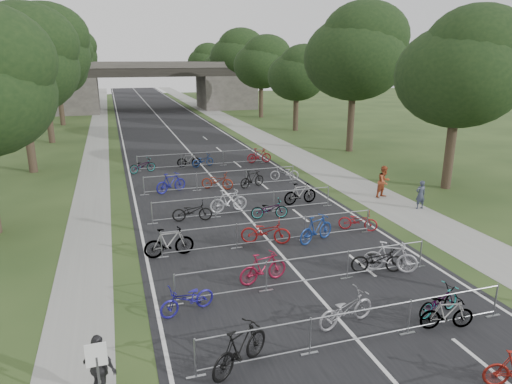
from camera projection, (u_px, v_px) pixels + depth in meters
road at (164, 123)px, 55.08m from camera, size 11.00×140.00×0.01m
sidewalk_right at (228, 121)px, 57.39m from camera, size 3.00×140.00×0.01m
sidewalk_left at (99, 126)px, 52.90m from camera, size 2.00×140.00×0.01m
lane_markings at (164, 123)px, 55.08m from camera, size 0.12×140.00×0.00m
overpass_bridge at (151, 86)px, 67.79m from camera, size 31.00×8.00×7.05m
park_sign at (97, 366)px, 9.78m from camera, size 0.45×0.06×1.83m
tree_right_0 at (462, 71)px, 25.76m from camera, size 7.17×7.17×10.93m
tree_left_1 at (20, 63)px, 29.53m from camera, size 7.56×7.56×11.53m
tree_right_1 at (356, 54)px, 36.45m from camera, size 8.18×8.18×12.47m
tree_left_2 at (42, 52)px, 40.27m from camera, size 8.40×8.40×12.81m
tree_right_2 at (298, 74)px, 47.98m from camera, size 6.16×6.16×9.39m
tree_left_3 at (57, 68)px, 51.70m from camera, size 6.72×6.72×10.25m
tree_right_3 at (262, 63)px, 58.67m from camera, size 7.17×7.17×10.93m
tree_left_4 at (65, 60)px, 62.44m from camera, size 7.56×7.56×11.53m
tree_right_4 at (237, 56)px, 69.37m from camera, size 8.18×8.18×12.47m
tree_left_5 at (71, 54)px, 73.18m from camera, size 8.40×8.40×12.81m
tree_right_5 at (220, 67)px, 80.89m from camera, size 6.16×6.16×9.39m
tree_left_6 at (76, 64)px, 84.61m from camera, size 6.72×6.72×10.25m
tree_right_6 at (206, 61)px, 91.59m from camera, size 7.17×7.17×10.93m
barrier_row_1 at (361, 326)px, 12.50m from camera, size 9.70×0.08×1.10m
barrier_row_2 at (308, 270)px, 15.79m from camera, size 9.70×0.08×1.10m
barrier_row_3 at (272, 232)px, 19.27m from camera, size 9.70×0.08×1.10m
barrier_row_4 at (245, 204)px, 22.92m from camera, size 9.70×0.08×1.10m
barrier_row_5 at (222, 180)px, 27.50m from camera, size 9.70×0.08×1.10m
barrier_row_6 at (203, 159)px, 32.98m from camera, size 9.70×0.08×1.10m
bike_4 at (240, 348)px, 11.46m from camera, size 2.01×1.57×1.21m
bike_5 at (346, 309)px, 13.41m from camera, size 2.08×1.11×1.04m
bike_6 at (447, 314)px, 13.22m from camera, size 1.68×0.80×0.97m
bike_7 at (439, 301)px, 13.97m from camera, size 1.80×0.97×0.90m
bike_8 at (187, 299)px, 14.05m from camera, size 1.91×1.11×0.95m
bike_9 at (263, 268)px, 15.95m from camera, size 1.93×0.87×1.12m
bike_10 at (377, 260)px, 16.72m from camera, size 2.05×1.16×1.02m
bike_11 at (390, 257)px, 16.72m from camera, size 1.99×1.44×1.18m
bike_12 at (169, 243)px, 18.04m from camera, size 2.01×0.66×1.19m
bike_13 at (266, 232)px, 19.30m from camera, size 2.23×1.46×1.11m
bike_14 at (316, 229)px, 19.47m from camera, size 2.04×1.28×1.19m
bike_15 at (358, 221)px, 20.82m from camera, size 1.82×1.43×0.92m
bike_16 at (192, 211)px, 22.00m from camera, size 2.00×0.96×1.01m
bike_17 at (229, 201)px, 23.26m from camera, size 2.02×0.70×1.20m
bike_18 at (269, 209)px, 22.37m from camera, size 1.90×0.91×0.96m
bike_19 at (300, 194)px, 24.56m from camera, size 2.00×0.77×1.17m
bike_20 at (171, 183)px, 26.67m from camera, size 2.01×1.29×1.17m
bike_21 at (217, 181)px, 27.35m from camera, size 2.04×1.52×1.03m
bike_22 at (252, 179)px, 27.75m from camera, size 1.82×1.07×1.06m
bike_23 at (284, 173)px, 29.38m from camera, size 1.95×1.06×0.97m
bike_24 at (142, 166)px, 31.26m from camera, size 2.00×1.26×0.99m
bike_25 at (189, 160)px, 32.94m from camera, size 1.72×0.58×1.02m
bike_26 at (203, 161)px, 33.02m from camera, size 1.85×1.14×0.92m
bike_27 at (259, 156)px, 34.21m from camera, size 1.89×0.63×1.12m
pedestrian_a at (421, 195)px, 23.74m from camera, size 0.57×0.39×1.52m
pedestrian_b at (384, 182)px, 25.66m from camera, size 1.05×0.93×1.81m
pedestrian_c at (100, 367)px, 10.43m from camera, size 0.97×0.94×1.63m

